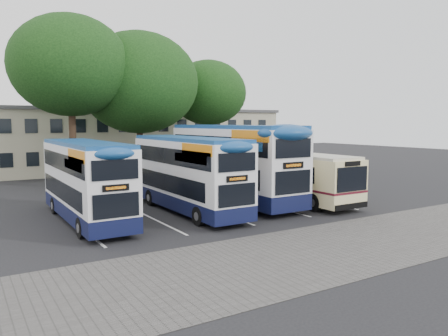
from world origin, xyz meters
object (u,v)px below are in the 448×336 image
bus_dd_right (232,160)px  lamp_post (214,119)px  tree_right (208,93)px  bus_dd_mid (187,171)px  tree_left (70,66)px  bus_dd_left (86,178)px  bus_single (289,173)px  tree_mid (139,83)px

bus_dd_right → lamp_post: bearing=63.6°
tree_right → bus_dd_mid: bearing=-123.3°
lamp_post → bus_dd_mid: size_ratio=0.94×
lamp_post → tree_left: 15.17m
tree_left → bus_dd_right: 14.25m
tree_left → bus_dd_mid: tree_left is taller
bus_dd_left → bus_single: size_ratio=0.94×
tree_left → bus_single: tree_left is taller
tree_left → tree_mid: 5.68m
tree_left → tree_mid: bearing=10.7°
tree_mid → lamp_post: bearing=18.2°
bus_dd_mid → bus_single: bearing=-1.2°
bus_single → bus_dd_right: bearing=156.3°
tree_left → bus_dd_mid: 14.13m
lamp_post → tree_mid: size_ratio=0.75×
tree_left → tree_right: 12.77m
bus_dd_left → tree_left: bearing=80.1°
bus_dd_left → tree_right: bearing=43.2°
bus_dd_left → bus_dd_mid: size_ratio=0.97×
tree_right → lamp_post: bearing=47.3°
tree_left → bus_single: 17.41m
tree_mid → tree_right: tree_mid is taller
tree_right → tree_left: bearing=-170.5°
tree_mid → bus_dd_right: (1.38, -11.82, -5.41)m
tree_left → bus_single: (10.15, -12.20, -7.15)m
bus_dd_left → bus_single: 12.19m
lamp_post → tree_mid: 9.56m
tree_right → bus_dd_mid: size_ratio=1.08×
tree_mid → bus_dd_left: (-7.53, -12.62, -5.82)m
lamp_post → bus_dd_mid: lamp_post is taller
tree_left → tree_mid: (5.52, 1.05, -0.86)m
bus_dd_left → bus_dd_mid: (5.24, -0.49, 0.07)m
tree_right → bus_dd_right: (-5.63, -12.87, -4.91)m
lamp_post → bus_dd_right: lamp_post is taller
lamp_post → bus_dd_right: (-7.28, -14.66, -2.53)m
tree_right → bus_dd_right: bearing=-113.6°
lamp_post → bus_dd_left: 22.59m
bus_dd_right → bus_single: (3.25, -1.43, -0.88)m
tree_mid → bus_dd_mid: 14.49m
lamp_post → tree_left: size_ratio=0.73×
tree_right → bus_dd_right: 14.88m
tree_mid → bus_dd_right: tree_mid is taller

